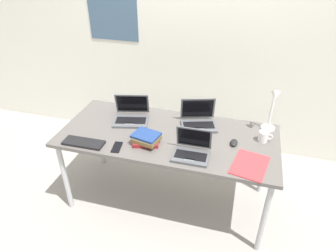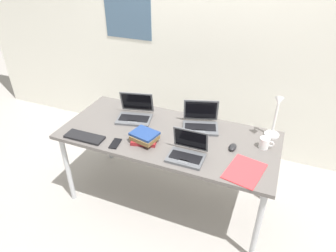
{
  "view_description": "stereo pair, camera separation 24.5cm",
  "coord_description": "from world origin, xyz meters",
  "views": [
    {
      "loc": [
        0.56,
        -2.0,
        2.12
      ],
      "look_at": [
        0.0,
        0.0,
        0.82
      ],
      "focal_mm": 31.99,
      "sensor_mm": 36.0,
      "label": 1
    },
    {
      "loc": [
        0.79,
        -1.92,
        2.12
      ],
      "look_at": [
        0.0,
        0.0,
        0.82
      ],
      "focal_mm": 31.99,
      "sensor_mm": 36.0,
      "label": 2
    }
  ],
  "objects": [
    {
      "name": "desk_lamp",
      "position": [
        0.8,
        0.28,
        0.94
      ],
      "size": [
        0.12,
        0.18,
        0.4
      ],
      "color": "white",
      "rests_on": "desk"
    },
    {
      "name": "computer_mouse",
      "position": [
        0.54,
        -0.0,
        0.76
      ],
      "size": [
        0.06,
        0.1,
        0.03
      ],
      "primitive_type": "ellipsoid",
      "rotation": [
        0.0,
        0.0,
        -0.04
      ],
      "color": "black",
      "rests_on": "desk"
    },
    {
      "name": "book_stack",
      "position": [
        -0.13,
        -0.18,
        0.78
      ],
      "size": [
        0.23,
        0.21,
        0.09
      ],
      "color": "maroon",
      "rests_on": "desk"
    },
    {
      "name": "paper_folder_front_right",
      "position": [
        0.68,
        -0.23,
        0.74
      ],
      "size": [
        0.29,
        0.35,
        0.01
      ],
      "primitive_type": "cube",
      "rotation": [
        0.0,
        0.0,
        -0.19
      ],
      "color": "red",
      "rests_on": "desk"
    },
    {
      "name": "cell_phone",
      "position": [
        -0.33,
        -0.29,
        0.74
      ],
      "size": [
        0.08,
        0.14,
        0.01
      ],
      "primitive_type": "cube",
      "rotation": [
        0.0,
        0.0,
        0.16
      ],
      "color": "black",
      "rests_on": "desk"
    },
    {
      "name": "laptop_back_left",
      "position": [
        0.25,
        -0.23,
        0.78
      ],
      "size": [
        0.27,
        0.22,
        0.2
      ],
      "color": "#515459",
      "rests_on": "desk"
    },
    {
      "name": "wall_back",
      "position": [
        -0.0,
        1.1,
        1.3
      ],
      "size": [
        6.0,
        0.13,
        2.6
      ],
      "color": "silver",
      "rests_on": "ground_plane"
    },
    {
      "name": "laptop_front_right",
      "position": [
        0.21,
        0.21,
        0.79
      ],
      "size": [
        0.36,
        0.32,
        0.22
      ],
      "color": "#515459",
      "rests_on": "desk"
    },
    {
      "name": "desk",
      "position": [
        0.0,
        0.0,
        0.68
      ],
      "size": [
        1.8,
        0.8,
        0.74
      ],
      "color": "#595451",
      "rests_on": "ground_plane"
    },
    {
      "name": "external_keyboard",
      "position": [
        -0.61,
        -0.31,
        0.75
      ],
      "size": [
        0.33,
        0.13,
        0.02
      ],
      "primitive_type": "cube",
      "rotation": [
        0.0,
        0.0,
        0.02
      ],
      "color": "black",
      "rests_on": "desk"
    },
    {
      "name": "laptop_back_right",
      "position": [
        -0.38,
        0.13,
        0.78
      ],
      "size": [
        0.35,
        0.32,
        0.22
      ],
      "color": "#515459",
      "rests_on": "desk"
    },
    {
      "name": "ground_plane",
      "position": [
        0.0,
        0.0,
        0.0
      ],
      "size": [
        12.0,
        12.0,
        0.0
      ],
      "primitive_type": "plane",
      "color": "gray"
    },
    {
      "name": "coffee_mug",
      "position": [
        0.76,
        0.11,
        0.78
      ],
      "size": [
        0.11,
        0.08,
        0.09
      ],
      "color": "white",
      "rests_on": "desk"
    }
  ]
}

